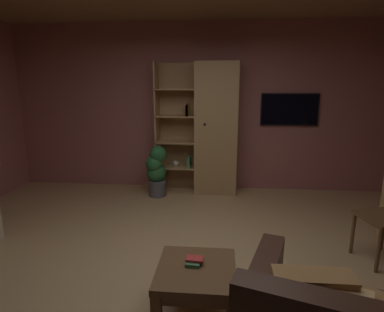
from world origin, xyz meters
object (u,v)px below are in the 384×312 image
object	(u,v)px
table_book_0	(193,264)
potted_floor_plant	(156,170)
bookshelf_cabinet	(211,130)
table_book_1	(195,259)
wall_mounted_tv	(289,109)
coffee_table	(196,278)

from	to	relation	value
table_book_0	potted_floor_plant	bearing A→B (deg)	107.17
bookshelf_cabinet	table_book_0	bearing A→B (deg)	-90.78
table_book_1	wall_mounted_tv	world-z (taller)	wall_mounted_tv
potted_floor_plant	wall_mounted_tv	size ratio (longest dim) A/B	0.90
table_book_1	table_book_0	bearing A→B (deg)	-114.51
bookshelf_cabinet	coffee_table	world-z (taller)	bookshelf_cabinet
table_book_0	wall_mounted_tv	bearing A→B (deg)	67.24
bookshelf_cabinet	potted_floor_plant	bearing A→B (deg)	-161.60
potted_floor_plant	bookshelf_cabinet	bearing A→B (deg)	18.40
bookshelf_cabinet	coffee_table	distance (m)	3.02
bookshelf_cabinet	table_book_1	distance (m)	2.94
table_book_0	table_book_1	bearing A→B (deg)	65.49
bookshelf_cabinet	potted_floor_plant	distance (m)	1.09
coffee_table	potted_floor_plant	bearing A→B (deg)	107.60
wall_mounted_tv	bookshelf_cabinet	bearing A→B (deg)	-170.59
coffee_table	table_book_0	distance (m)	0.11
coffee_table	bookshelf_cabinet	bearing A→B (deg)	89.79
table_book_0	wall_mounted_tv	distance (m)	3.51
table_book_1	wall_mounted_tv	distance (m)	3.47
coffee_table	potted_floor_plant	world-z (taller)	potted_floor_plant
coffee_table	potted_floor_plant	size ratio (longest dim) A/B	0.73
coffee_table	table_book_0	world-z (taller)	table_book_0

